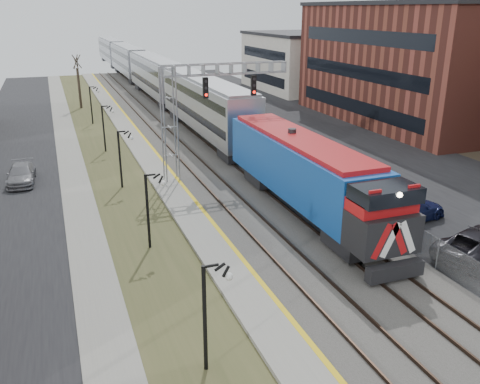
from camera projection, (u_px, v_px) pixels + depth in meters
street_west at (10, 171)px, 38.68m from camera, size 7.00×120.00×0.04m
sidewalk at (71, 164)px, 40.15m from camera, size 2.00×120.00×0.08m
grass_median at (110, 161)px, 41.13m from camera, size 4.00×120.00×0.06m
platform at (147, 156)px, 42.09m from camera, size 2.00×120.00×0.24m
ballast_bed at (205, 151)px, 43.73m from camera, size 8.00×120.00×0.20m
parking_lot at (327, 140)px, 47.68m from camera, size 16.00×120.00×0.04m
platform_edge at (157, 154)px, 42.33m from camera, size 0.24×120.00×0.01m
track_near at (182, 151)px, 43.02m from camera, size 1.58×120.00×0.15m
track_far at (221, 147)px, 44.16m from camera, size 1.58×120.00×0.15m
train at (150, 75)px, 70.98m from camera, size 3.00×108.65×5.33m
signal_gantry at (193, 102)px, 34.78m from camera, size 9.00×1.07×8.15m
lampposts at (147, 210)px, 25.73m from camera, size 0.14×62.14×4.00m
fence at (250, 139)px, 44.87m from camera, size 0.04×120.00×1.60m
car_lot_d at (409, 210)px, 29.25m from camera, size 5.06×2.86×1.38m
car_lot_e at (310, 148)px, 42.30m from camera, size 4.50×2.45×1.45m
car_street_b at (21, 175)px, 35.72m from camera, size 1.97×4.45×1.27m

